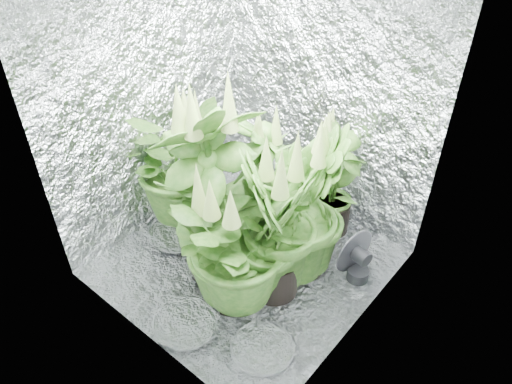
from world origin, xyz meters
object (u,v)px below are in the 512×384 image
Objects in this scene: plant_c at (307,208)px; plant_e at (230,242)px; plant_f at (209,192)px; plant_b at (334,182)px; circulation_fan at (357,259)px; plant_g at (276,229)px; plant_a at (182,162)px; plant_d at (262,188)px.

plant_c reaches higher than plant_e.
plant_e is 0.32m from plant_f.
plant_c reaches higher than plant_b.
circulation_fan is at bearing 35.34° from plant_f.
plant_g is 0.64m from circulation_fan.
plant_a is at bearing -172.46° from plant_c.
plant_e is 0.93× the size of plant_g.
plant_d is 0.40m from plant_f.
plant_f is at bearing -25.70° from plant_a.
circulation_fan is (0.64, 0.17, -0.35)m from plant_d.
plant_b is at bearing 59.83° from plant_d.
plant_c reaches higher than circulation_fan.
plant_c is (0.94, 0.12, 0.03)m from plant_a.
plant_d is 0.78× the size of plant_f.
plant_d reaches higher than circulation_fan.
plant_d is 0.97× the size of plant_g.
plant_d is at bearing 141.31° from plant_g.
plant_e is at bearing -110.62° from plant_c.
plant_b is 0.91m from plant_f.
plant_d is 0.39m from plant_g.
plant_c is 0.34m from plant_d.
plant_a reaches higher than circulation_fan.
plant_g is at bearing -116.89° from circulation_fan.
plant_a is 0.62m from plant_d.
plant_e is 0.86m from circulation_fan.
plant_b is 0.70m from plant_g.
plant_e is 2.91× the size of circulation_fan.
plant_g is at bearing 55.91° from plant_e.
plant_b is at bearing 32.90° from plant_a.
plant_c is 0.26m from plant_g.
plant_d is 3.02× the size of circulation_fan.
circulation_fan is (0.38, -0.28, -0.26)m from plant_b.
plant_f is (-0.36, -0.80, 0.23)m from plant_b.
plant_b is at bearing 83.62° from plant_e.
circulation_fan is (1.24, 0.28, -0.33)m from plant_a.
plant_b is 0.54m from circulation_fan.
plant_e is (0.76, -0.36, -0.01)m from plant_a.
plant_a is 1.03m from plant_b.
plant_f is (-0.26, 0.11, 0.16)m from plant_e.
plant_f reaches higher than circulation_fan.
plant_b is 0.85× the size of plant_d.
plant_c reaches higher than plant_a.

